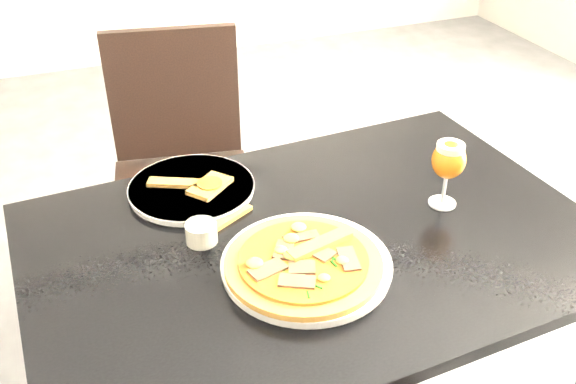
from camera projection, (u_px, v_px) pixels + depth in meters
name	position (u px, v px, depth m)	size (l,w,h in m)	color
dining_table	(316.00, 269.00, 1.41)	(1.24, 0.87, 0.75)	black
chair_far	(182.00, 169.00, 2.05)	(0.50, 0.50, 0.94)	black
plate_main	(306.00, 265.00, 1.27)	(0.33, 0.33, 0.02)	white
pizza	(304.00, 262.00, 1.24)	(0.31, 0.31, 0.03)	#A37127
plate_second	(192.00, 188.00, 1.51)	(0.29, 0.29, 0.02)	white
crust_scraps	(198.00, 185.00, 1.49)	(0.20, 0.14, 0.01)	#A37127
loose_crust	(229.00, 217.00, 1.41)	(0.12, 0.03, 0.01)	#A37127
sauce_cup	(201.00, 232.00, 1.33)	(0.07, 0.07, 0.04)	beige
beer_glass	(449.00, 161.00, 1.40)	(0.08, 0.08, 0.16)	silver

